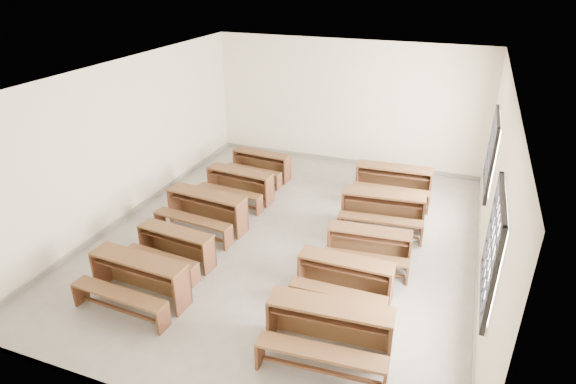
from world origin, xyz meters
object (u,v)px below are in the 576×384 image
at_px(desk_set_5, 329,327).
at_px(desk_set_6, 345,276).
at_px(desk_set_1, 175,245).
at_px(desk_set_3, 239,183).
at_px(desk_set_4, 261,163).
at_px(desk_set_8, 383,208).
at_px(desk_set_9, 393,180).
at_px(desk_set_2, 206,208).
at_px(desk_set_7, 369,244).
at_px(desk_set_0, 138,276).

height_order(desk_set_5, desk_set_6, desk_set_5).
height_order(desk_set_1, desk_set_3, desk_set_3).
relative_size(desk_set_4, desk_set_8, 0.89).
bearing_deg(desk_set_9, desk_set_1, -131.24).
xyz_separation_m(desk_set_2, desk_set_8, (3.31, 1.27, -0.01)).
distance_m(desk_set_4, desk_set_9, 3.26).
bearing_deg(desk_set_5, desk_set_7, 84.93).
relative_size(desk_set_5, desk_set_8, 1.03).
distance_m(desk_set_3, desk_set_5, 5.03).
relative_size(desk_set_1, desk_set_2, 0.85).
distance_m(desk_set_0, desk_set_4, 5.08).
height_order(desk_set_0, desk_set_7, desk_set_0).
relative_size(desk_set_3, desk_set_8, 0.94).
height_order(desk_set_6, desk_set_9, desk_set_9).
bearing_deg(desk_set_4, desk_set_1, -83.09).
distance_m(desk_set_1, desk_set_7, 3.43).
xyz_separation_m(desk_set_0, desk_set_2, (-0.14, 2.39, 0.01)).
bearing_deg(desk_set_4, desk_set_3, -83.05).
height_order(desk_set_1, desk_set_8, desk_set_8).
relative_size(desk_set_0, desk_set_7, 1.10).
xyz_separation_m(desk_set_4, desk_set_5, (3.25, -5.14, 0.06)).
relative_size(desk_set_3, desk_set_6, 1.06).
distance_m(desk_set_7, desk_set_9, 2.79).
bearing_deg(desk_set_6, desk_set_0, -158.21).
relative_size(desk_set_1, desk_set_9, 0.87).
bearing_deg(desk_set_9, desk_set_3, -161.19).
height_order(desk_set_3, desk_set_6, desk_set_3).
xyz_separation_m(desk_set_3, desk_set_8, (3.25, -0.13, 0.03)).
xyz_separation_m(desk_set_3, desk_set_9, (3.23, 1.28, 0.04)).
bearing_deg(desk_set_5, desk_set_8, 85.62).
relative_size(desk_set_1, desk_set_7, 0.98).
distance_m(desk_set_1, desk_set_3, 2.71).
distance_m(desk_set_2, desk_set_7, 3.33).
height_order(desk_set_3, desk_set_5, desk_set_5).
bearing_deg(desk_set_5, desk_set_1, 156.05).
xyz_separation_m(desk_set_0, desk_set_1, (-0.03, 1.09, -0.05)).
distance_m(desk_set_0, desk_set_3, 3.80).
height_order(desk_set_0, desk_set_1, desk_set_0).
xyz_separation_m(desk_set_0, desk_set_5, (3.13, -0.07, 0.02)).
xyz_separation_m(desk_set_7, desk_set_8, (-0.02, 1.37, 0.05)).
bearing_deg(desk_set_2, desk_set_0, -80.87).
bearing_deg(desk_set_1, desk_set_0, -83.29).
xyz_separation_m(desk_set_5, desk_set_7, (0.05, 2.36, -0.06)).
relative_size(desk_set_4, desk_set_5, 0.87).
bearing_deg(desk_set_4, desk_set_6, -45.32).
xyz_separation_m(desk_set_2, desk_set_7, (3.32, -0.10, -0.05)).
relative_size(desk_set_5, desk_set_9, 1.02).
bearing_deg(desk_set_1, desk_set_2, 100.35).
relative_size(desk_set_4, desk_set_7, 1.00).
bearing_deg(desk_set_3, desk_set_0, -83.36).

